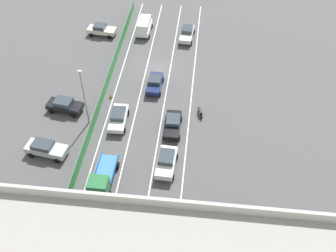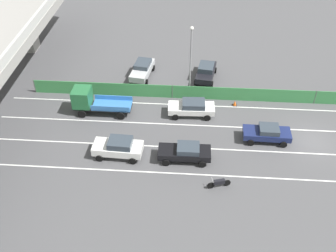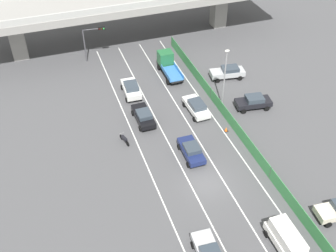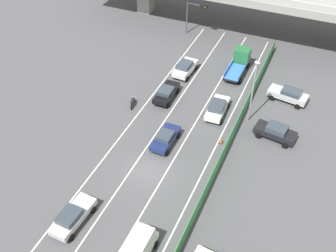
% 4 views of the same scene
% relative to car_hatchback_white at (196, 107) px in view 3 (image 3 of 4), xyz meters
% --- Properties ---
extents(ground_plane, '(300.00, 300.00, 0.00)m').
position_rel_car_hatchback_white_xyz_m(ground_plane, '(-3.33, -11.12, -0.89)').
color(ground_plane, '#4C4C4F').
extents(lane_line_left_edge, '(0.14, 47.84, 0.01)m').
position_rel_car_hatchback_white_xyz_m(lane_line_left_edge, '(-8.27, -5.20, -0.89)').
color(lane_line_left_edge, silver).
rests_on(lane_line_left_edge, ground).
extents(lane_line_mid_left, '(0.14, 47.84, 0.01)m').
position_rel_car_hatchback_white_xyz_m(lane_line_mid_left, '(-4.98, -5.20, -0.89)').
color(lane_line_mid_left, silver).
rests_on(lane_line_mid_left, ground).
extents(lane_line_mid_right, '(0.14, 47.84, 0.01)m').
position_rel_car_hatchback_white_xyz_m(lane_line_mid_right, '(-1.68, -5.20, -0.89)').
color(lane_line_mid_right, silver).
rests_on(lane_line_mid_right, ground).
extents(lane_line_right_edge, '(0.14, 47.84, 0.01)m').
position_rel_car_hatchback_white_xyz_m(lane_line_right_edge, '(1.61, -5.20, -0.89)').
color(lane_line_right_edge, silver).
rests_on(lane_line_right_edge, ground).
extents(elevated_overpass, '(48.90, 10.21, 7.95)m').
position_rel_car_hatchback_white_xyz_m(elevated_overpass, '(-3.33, 20.72, 5.36)').
color(elevated_overpass, gray).
rests_on(elevated_overpass, ground).
extents(green_fence, '(0.10, 43.94, 1.51)m').
position_rel_car_hatchback_white_xyz_m(green_fence, '(2.82, -5.20, -0.14)').
color(green_fence, '#3D8E4C').
rests_on(green_fence, ground).
extents(car_hatchback_white, '(2.16, 4.60, 1.58)m').
position_rel_car_hatchback_white_xyz_m(car_hatchback_white, '(0.00, 0.00, 0.00)').
color(car_hatchback_white, silver).
rests_on(car_hatchback_white, ground).
extents(car_van_white, '(2.07, 4.51, 2.15)m').
position_rel_car_hatchback_white_xyz_m(car_van_white, '(-0.08, -20.06, 0.33)').
color(car_van_white, silver).
rests_on(car_van_white, ground).
extents(car_sedan_navy, '(2.03, 4.30, 1.52)m').
position_rel_car_hatchback_white_xyz_m(car_sedan_navy, '(-3.40, -6.90, -0.04)').
color(car_sedan_navy, navy).
rests_on(car_sedan_navy, ground).
extents(car_sedan_black, '(2.01, 4.53, 1.51)m').
position_rel_car_hatchback_white_xyz_m(car_sedan_black, '(-6.48, 0.41, -0.04)').
color(car_sedan_black, black).
rests_on(car_sedan_black, ground).
extents(car_sedan_white, '(2.23, 4.36, 1.73)m').
position_rel_car_hatchback_white_xyz_m(car_sedan_white, '(-6.38, 6.20, 0.06)').
color(car_sedan_white, white).
rests_on(car_sedan_white, ground).
extents(flatbed_truck_blue, '(2.24, 5.68, 2.62)m').
position_rel_car_hatchback_white_xyz_m(flatbed_truck_blue, '(-0.22, 9.87, 0.44)').
color(flatbed_truck_blue, black).
rests_on(flatbed_truck_blue, ground).
extents(motorcycle, '(0.77, 1.90, 0.93)m').
position_rel_car_hatchback_white_xyz_m(motorcycle, '(-9.54, -2.42, -0.43)').
color(motorcycle, black).
rests_on(motorcycle, ground).
extents(parked_sedan_dark, '(4.55, 2.55, 1.65)m').
position_rel_car_hatchback_white_xyz_m(parked_sedan_dark, '(6.93, -1.39, 0.03)').
color(parked_sedan_dark, black).
rests_on(parked_sedan_dark, ground).
extents(parked_wagon_silver, '(4.78, 2.55, 1.65)m').
position_rel_car_hatchback_white_xyz_m(parked_wagon_silver, '(6.91, 5.73, 0.04)').
color(parked_wagon_silver, '#B2B5B7').
rests_on(parked_wagon_silver, ground).
extents(traffic_light, '(3.14, 0.70, 5.09)m').
position_rel_car_hatchback_white_xyz_m(traffic_light, '(-9.13, 16.31, 2.73)').
color(traffic_light, '#47474C').
rests_on(traffic_light, ground).
extents(street_lamp, '(0.60, 0.36, 7.71)m').
position_rel_car_hatchback_white_xyz_m(street_lamp, '(3.56, 0.34, 3.74)').
color(street_lamp, gray).
rests_on(street_lamp, ground).
extents(traffic_cone, '(0.47, 0.47, 0.55)m').
position_rel_car_hatchback_white_xyz_m(traffic_cone, '(1.91, -4.35, -0.63)').
color(traffic_cone, orange).
rests_on(traffic_cone, ground).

